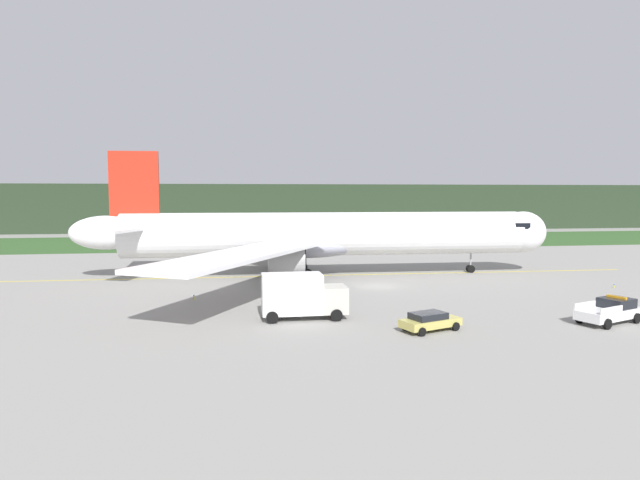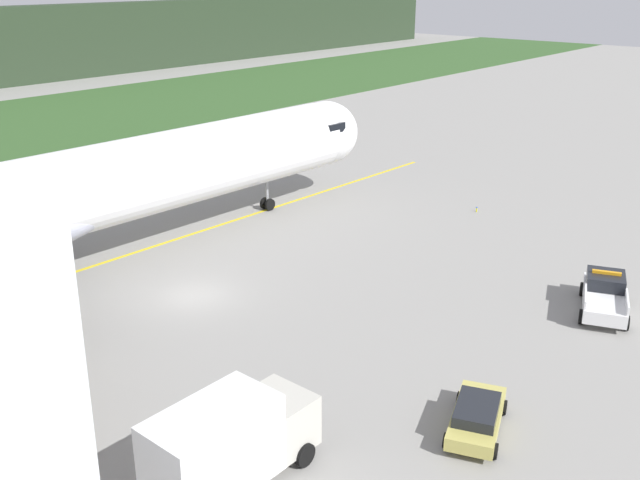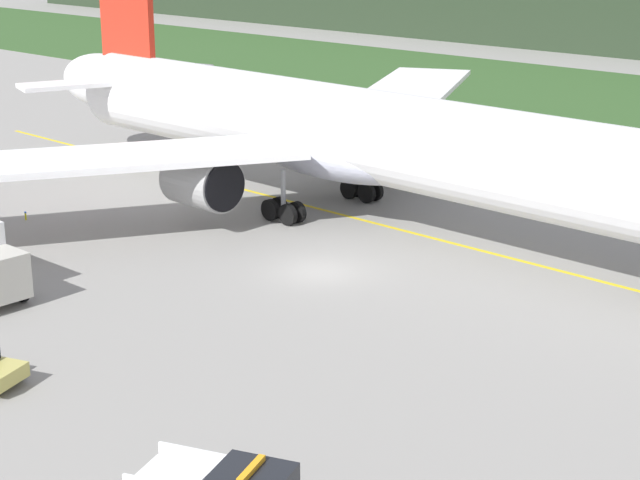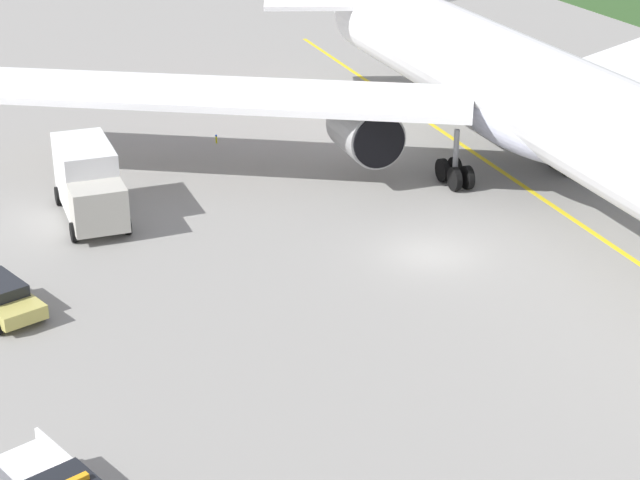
% 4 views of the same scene
% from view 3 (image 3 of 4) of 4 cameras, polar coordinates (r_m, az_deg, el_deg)
% --- Properties ---
extents(ground, '(320.00, 320.00, 0.00)m').
position_cam_3_polar(ground, '(50.48, -0.04, -1.70)').
color(ground, gray).
extents(taxiway_centerline_main, '(73.46, 2.03, 0.01)m').
position_cam_3_polar(taxiway_centerline_main, '(58.75, 2.54, 1.02)').
color(taxiway_centerline_main, yellow).
rests_on(taxiway_centerline_main, ground).
extents(airliner, '(55.23, 53.51, 14.10)m').
position_cam_3_polar(airliner, '(58.24, 1.90, 5.60)').
color(airliner, white).
rests_on(airliner, ground).
extents(taxiway_edge_light_west, '(0.12, 0.12, 0.50)m').
position_cam_3_polar(taxiway_edge_light_west, '(61.07, -15.55, 1.29)').
color(taxiway_edge_light_west, yellow).
rests_on(taxiway_edge_light_west, ground).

